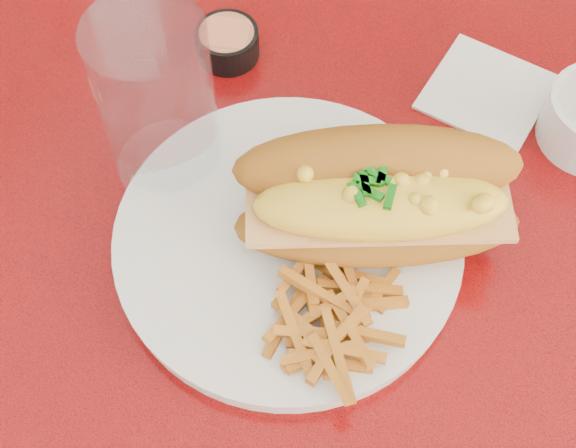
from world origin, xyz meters
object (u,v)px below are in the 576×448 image
at_px(diner_table, 460,395).
at_px(dinner_plate, 288,242).
at_px(mac_hoagie, 378,198).
at_px(fork, 349,272).
at_px(sauce_cup_left, 227,42).
at_px(water_tumbler, 158,103).
at_px(booth_bench_far, 566,42).

height_order(diner_table, dinner_plate, dinner_plate).
relative_size(mac_hoagie, fork, 1.52).
xyz_separation_m(diner_table, dinner_plate, (-0.18, -0.00, 0.17)).
xyz_separation_m(mac_hoagie, sauce_cup_left, (-0.19, 0.13, -0.04)).
distance_m(sauce_cup_left, water_tumbler, 0.15).
height_order(dinner_plate, mac_hoagie, mac_hoagie).
bearing_deg(dinner_plate, booth_bench_far, 77.66).
relative_size(diner_table, fork, 7.62).
bearing_deg(water_tumbler, mac_hoagie, -0.02).
bearing_deg(booth_bench_far, fork, -98.42).
height_order(fork, water_tumbler, water_tumbler).
distance_m(dinner_plate, sauce_cup_left, 0.22).
relative_size(diner_table, booth_bench_far, 1.03).
bearing_deg(sauce_cup_left, fork, -42.90).
height_order(booth_bench_far, water_tumbler, water_tumbler).
bearing_deg(mac_hoagie, diner_table, -42.24).
xyz_separation_m(booth_bench_far, water_tumbler, (-0.31, -0.77, 0.56)).
bearing_deg(fork, water_tumbler, 53.01).
xyz_separation_m(sauce_cup_left, water_tumbler, (0.01, -0.13, 0.06)).
distance_m(diner_table, fork, 0.22).
relative_size(mac_hoagie, sauce_cup_left, 3.75).
xyz_separation_m(booth_bench_far, fork, (-0.12, -0.82, 0.50)).
bearing_deg(dinner_plate, diner_table, 0.31).
relative_size(sauce_cup_left, water_tumbler, 0.41).
xyz_separation_m(diner_table, water_tumbler, (-0.31, 0.04, 0.24)).
bearing_deg(booth_bench_far, diner_table, -90.00).
xyz_separation_m(dinner_plate, fork, (0.06, -0.01, 0.01)).
bearing_deg(booth_bench_far, water_tumbler, -111.57).
relative_size(booth_bench_far, dinner_plate, 3.42).
bearing_deg(fork, sauce_cup_left, 24.42).
height_order(dinner_plate, sauce_cup_left, sauce_cup_left).
bearing_deg(dinner_plate, fork, -9.54).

